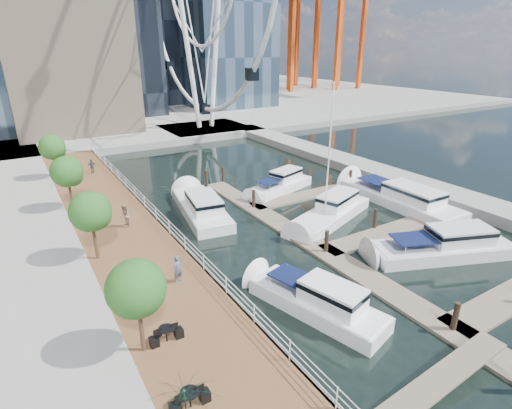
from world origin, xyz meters
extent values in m
plane|color=black|center=(0.00, 0.00, 0.00)|extent=(520.00, 520.00, 0.00)
cube|color=brown|center=(-9.00, 15.00, 0.50)|extent=(6.00, 60.00, 1.00)
cube|color=#595954|center=(-6.00, 15.00, 0.50)|extent=(0.25, 60.00, 1.00)
cube|color=gray|center=(0.00, 102.00, 0.50)|extent=(200.00, 114.00, 1.00)
cube|color=gray|center=(20.00, 20.00, 0.50)|extent=(4.00, 60.00, 1.00)
cube|color=gray|center=(14.00, 52.00, 0.50)|extent=(14.00, 12.00, 1.00)
cube|color=#6D6051|center=(3.00, 10.00, 0.10)|extent=(2.00, 32.00, 0.20)
cube|color=#6D6051|center=(9.00, 8.00, 0.10)|extent=(12.00, 2.00, 0.20)
cube|color=#6D6051|center=(9.00, 18.00, 0.10)|extent=(12.00, 2.00, 0.20)
cylinder|color=white|center=(11.50, 52.00, 14.00)|extent=(0.80, 0.80, 26.00)
cylinder|color=white|center=(16.50, 52.00, 14.00)|extent=(0.80, 0.80, 26.00)
cylinder|color=#3F2B1C|center=(-11.40, 4.00, 2.20)|extent=(0.20, 0.20, 2.40)
sphere|color=#265B1E|center=(-11.40, 4.00, 4.30)|extent=(2.60, 2.60, 2.60)
cylinder|color=#3F2B1C|center=(-11.40, 14.00, 2.20)|extent=(0.20, 0.20, 2.40)
sphere|color=#265B1E|center=(-11.40, 14.00, 4.30)|extent=(2.60, 2.60, 2.60)
cylinder|color=#3F2B1C|center=(-11.40, 24.00, 2.20)|extent=(0.20, 0.20, 2.40)
sphere|color=#265B1E|center=(-11.40, 24.00, 4.30)|extent=(2.60, 2.60, 2.60)
cylinder|color=#3F2B1C|center=(-11.40, 34.00, 2.20)|extent=(0.20, 0.20, 2.40)
sphere|color=#265B1E|center=(-11.40, 34.00, 4.30)|extent=(2.60, 2.60, 2.60)
imported|color=#4C5465|center=(-7.92, 8.53, 1.86)|extent=(0.74, 0.62, 1.73)
imported|color=#846B5B|center=(-8.54, 17.89, 1.92)|extent=(0.85, 1.01, 1.83)
imported|color=#383B46|center=(-7.91, 33.86, 1.79)|extent=(0.94, 0.43, 1.58)
camera|label=1|loc=(-14.63, -11.02, 13.93)|focal=28.00mm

